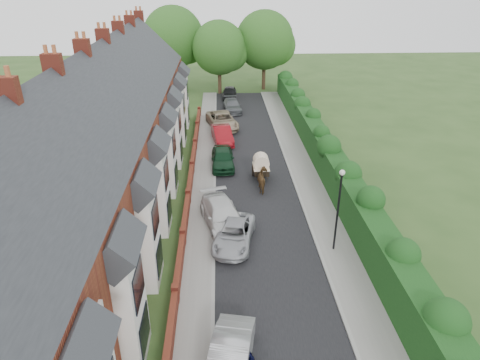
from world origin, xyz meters
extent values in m
plane|color=#2D4C1E|center=(0.00, 0.00, 0.00)|extent=(140.00, 140.00, 0.00)
cube|color=black|center=(-0.50, 11.00, 0.01)|extent=(6.00, 58.00, 0.02)
cube|color=gray|center=(3.60, 11.00, 0.06)|extent=(2.20, 58.00, 0.12)
cube|color=gray|center=(-4.35, 11.00, 0.06)|extent=(1.70, 58.00, 0.12)
cube|color=gray|center=(2.55, 11.00, 0.07)|extent=(0.18, 58.00, 0.13)
cube|color=gray|center=(-3.55, 11.00, 0.07)|extent=(0.18, 58.00, 0.13)
cube|color=#123A14|center=(5.40, 11.00, 1.25)|extent=(1.50, 58.00, 2.50)
cube|color=#994327|center=(-11.00, 10.00, 3.25)|extent=(8.00, 40.00, 6.50)
cube|color=#27292F|center=(-11.00, 10.00, 6.50)|extent=(8.00, 40.20, 8.00)
cube|color=#27292F|center=(-6.80, -8.10, 5.60)|extent=(1.70, 2.60, 1.70)
cube|color=white|center=(-6.95, -6.10, 4.40)|extent=(0.12, 1.20, 1.60)
cube|color=white|center=(-6.65, -3.10, 2.60)|extent=(0.70, 2.40, 5.20)
cube|color=black|center=(-6.28, -3.10, 1.40)|extent=(0.06, 1.80, 1.60)
cube|color=black|center=(-6.28, -3.10, 3.80)|extent=(0.06, 1.80, 1.60)
cube|color=#27292F|center=(-6.80, -3.10, 5.60)|extent=(1.70, 2.60, 1.70)
cube|color=#3F2D2D|center=(-6.96, -1.00, 1.05)|extent=(0.08, 0.90, 2.10)
cube|color=white|center=(-6.95, -1.10, 4.40)|extent=(0.12, 1.20, 1.60)
cube|color=white|center=(-6.65, 1.90, 2.60)|extent=(0.70, 2.40, 5.20)
cube|color=black|center=(-6.28, 1.90, 1.40)|extent=(0.06, 1.80, 1.60)
cube|color=black|center=(-6.28, 1.90, 3.80)|extent=(0.06, 1.80, 1.60)
cube|color=#27292F|center=(-6.80, 1.90, 5.60)|extent=(1.70, 2.60, 1.70)
cube|color=#3F2D2D|center=(-6.96, 4.00, 1.05)|extent=(0.08, 0.90, 2.10)
cube|color=white|center=(-6.95, 3.90, 4.40)|extent=(0.12, 1.20, 1.60)
cube|color=white|center=(-6.65, 6.90, 2.60)|extent=(0.70, 2.40, 5.20)
cube|color=black|center=(-6.28, 6.90, 1.40)|extent=(0.06, 1.80, 1.60)
cube|color=black|center=(-6.28, 6.90, 3.80)|extent=(0.06, 1.80, 1.60)
cube|color=#27292F|center=(-6.80, 6.90, 5.60)|extent=(1.70, 2.60, 1.70)
cube|color=#3F2D2D|center=(-6.96, 9.00, 1.05)|extent=(0.08, 0.90, 2.10)
cube|color=white|center=(-6.95, 8.90, 4.40)|extent=(0.12, 1.20, 1.60)
cube|color=white|center=(-6.65, 11.90, 2.60)|extent=(0.70, 2.40, 5.20)
cube|color=black|center=(-6.28, 11.90, 1.40)|extent=(0.06, 1.80, 1.60)
cube|color=black|center=(-6.28, 11.90, 3.80)|extent=(0.06, 1.80, 1.60)
cube|color=#27292F|center=(-6.80, 11.90, 5.60)|extent=(1.70, 2.60, 1.70)
cube|color=#3F2D2D|center=(-6.96, 14.00, 1.05)|extent=(0.08, 0.90, 2.10)
cube|color=white|center=(-6.95, 13.90, 4.40)|extent=(0.12, 1.20, 1.60)
cube|color=white|center=(-6.65, 16.90, 2.60)|extent=(0.70, 2.40, 5.20)
cube|color=black|center=(-6.28, 16.90, 1.40)|extent=(0.06, 1.80, 1.60)
cube|color=black|center=(-6.28, 16.90, 3.80)|extent=(0.06, 1.80, 1.60)
cube|color=#27292F|center=(-6.80, 16.90, 5.60)|extent=(1.70, 2.60, 1.70)
cube|color=#3F2D2D|center=(-6.96, 19.00, 1.05)|extent=(0.08, 0.90, 2.10)
cube|color=white|center=(-6.95, 18.90, 4.40)|extent=(0.12, 1.20, 1.60)
cube|color=white|center=(-6.65, 21.90, 2.60)|extent=(0.70, 2.40, 5.20)
cube|color=black|center=(-6.28, 21.90, 1.40)|extent=(0.06, 1.80, 1.60)
cube|color=black|center=(-6.28, 21.90, 3.80)|extent=(0.06, 1.80, 1.60)
cube|color=#27292F|center=(-6.80, 21.90, 5.60)|extent=(1.70, 2.60, 1.70)
cube|color=#3F2D2D|center=(-6.96, 24.00, 1.05)|extent=(0.08, 0.90, 2.10)
cube|color=white|center=(-6.95, 23.90, 4.40)|extent=(0.12, 1.20, 1.60)
cube|color=white|center=(-6.65, 26.90, 2.60)|extent=(0.70, 2.40, 5.20)
cube|color=black|center=(-6.28, 26.90, 1.40)|extent=(0.06, 1.80, 1.60)
cube|color=black|center=(-6.28, 26.90, 3.80)|extent=(0.06, 1.80, 1.60)
cube|color=#27292F|center=(-6.80, 26.90, 5.60)|extent=(1.70, 2.60, 1.70)
cube|color=#3F2D2D|center=(-6.96, 29.00, 1.05)|extent=(0.08, 0.90, 2.10)
cube|color=white|center=(-6.95, 28.90, 4.40)|extent=(0.12, 1.20, 1.60)
cube|color=maroon|center=(-11.00, 0.00, 10.30)|extent=(0.90, 0.50, 1.60)
cylinder|color=#9F542F|center=(-10.80, 0.00, 11.25)|extent=(0.20, 0.20, 0.50)
cube|color=maroon|center=(-11.00, 5.00, 10.30)|extent=(0.90, 0.50, 1.60)
cylinder|color=#9F542F|center=(-11.20, 5.00, 11.25)|extent=(0.20, 0.20, 0.50)
cylinder|color=#9F542F|center=(-10.80, 5.00, 11.25)|extent=(0.20, 0.20, 0.50)
cube|color=maroon|center=(-11.00, 10.00, 10.30)|extent=(0.90, 0.50, 1.60)
cylinder|color=#9F542F|center=(-11.20, 10.00, 11.25)|extent=(0.20, 0.20, 0.50)
cylinder|color=#9F542F|center=(-10.80, 10.00, 11.25)|extent=(0.20, 0.20, 0.50)
cube|color=maroon|center=(-11.00, 15.00, 10.30)|extent=(0.90, 0.50, 1.60)
cylinder|color=#9F542F|center=(-11.20, 15.00, 11.25)|extent=(0.20, 0.20, 0.50)
cylinder|color=#9F542F|center=(-10.80, 15.00, 11.25)|extent=(0.20, 0.20, 0.50)
cube|color=maroon|center=(-11.00, 20.00, 10.30)|extent=(0.90, 0.50, 1.60)
cylinder|color=#9F542F|center=(-11.20, 20.00, 11.25)|extent=(0.20, 0.20, 0.50)
cylinder|color=#9F542F|center=(-10.80, 20.00, 11.25)|extent=(0.20, 0.20, 0.50)
cube|color=maroon|center=(-11.00, 25.00, 10.30)|extent=(0.90, 0.50, 1.60)
cylinder|color=#9F542F|center=(-11.20, 25.00, 11.25)|extent=(0.20, 0.20, 0.50)
cylinder|color=#9F542F|center=(-10.80, 25.00, 11.25)|extent=(0.20, 0.20, 0.50)
cube|color=maroon|center=(-11.00, 30.00, 10.30)|extent=(0.90, 0.50, 1.60)
cylinder|color=#9F542F|center=(-11.20, 30.00, 11.25)|extent=(0.20, 0.20, 0.50)
cylinder|color=#9F542F|center=(-10.80, 30.00, 11.25)|extent=(0.20, 0.20, 0.50)
cube|color=maroon|center=(-5.35, -2.50, 0.45)|extent=(0.30, 4.70, 0.90)
cube|color=maroon|center=(-5.35, 2.50, 0.45)|extent=(0.30, 4.70, 0.90)
cube|color=maroon|center=(-5.35, 7.50, 0.45)|extent=(0.30, 4.70, 0.90)
cube|color=maroon|center=(-5.35, 12.50, 0.45)|extent=(0.30, 4.70, 0.90)
cube|color=maroon|center=(-5.35, 17.50, 0.45)|extent=(0.30, 4.70, 0.90)
cube|color=maroon|center=(-5.35, 22.50, 0.45)|extent=(0.30, 4.70, 0.90)
cube|color=maroon|center=(-5.35, 27.50, 0.45)|extent=(0.30, 4.70, 0.90)
cube|color=maroon|center=(-5.35, 0.00, 0.55)|extent=(0.35, 0.35, 1.10)
cube|color=maroon|center=(-5.35, 5.00, 0.55)|extent=(0.35, 0.35, 1.10)
cube|color=maroon|center=(-5.35, 10.00, 0.55)|extent=(0.35, 0.35, 1.10)
cube|color=maroon|center=(-5.35, 15.00, 0.55)|extent=(0.35, 0.35, 1.10)
cube|color=maroon|center=(-5.35, 20.00, 0.55)|extent=(0.35, 0.35, 1.10)
cube|color=maroon|center=(-5.35, 25.00, 0.55)|extent=(0.35, 0.35, 1.10)
cube|color=maroon|center=(-5.35, 30.00, 0.55)|extent=(0.35, 0.35, 1.10)
cylinder|color=black|center=(3.40, 4.00, 2.40)|extent=(0.12, 0.12, 4.80)
cylinder|color=black|center=(3.40, 4.00, 4.85)|extent=(0.20, 0.20, 0.10)
sphere|color=silver|center=(3.40, 4.00, 5.00)|extent=(0.32, 0.32, 0.32)
cylinder|color=#332316|center=(-3.00, 40.00, 2.38)|extent=(0.50, 0.50, 4.75)
sphere|color=#22531B|center=(-3.00, 40.00, 5.89)|extent=(6.80, 6.80, 6.80)
sphere|color=#22531B|center=(-1.64, 40.30, 5.23)|extent=(4.76, 4.76, 4.76)
cylinder|color=#332316|center=(3.00, 42.00, 2.62)|extent=(0.50, 0.50, 5.25)
sphere|color=#22531B|center=(3.00, 42.00, 6.51)|extent=(7.60, 7.60, 7.60)
sphere|color=#22531B|center=(4.52, 42.30, 5.78)|extent=(5.32, 5.32, 5.32)
cylinder|color=#332316|center=(-9.00, 43.00, 2.75)|extent=(0.50, 0.50, 5.50)
sphere|color=#22531B|center=(-9.00, 43.00, 6.82)|extent=(8.00, 8.00, 8.00)
sphere|color=#22531B|center=(-7.40, 43.30, 6.05)|extent=(5.60, 5.60, 5.60)
imported|color=#A6A8AE|center=(-2.33, 5.00, 0.64)|extent=(2.99, 4.93, 1.28)
imported|color=silver|center=(-3.00, 7.00, 0.76)|extent=(3.36, 5.63, 1.53)
imported|color=black|center=(-2.89, 16.20, 0.78)|extent=(1.94, 4.60, 1.55)
imported|color=maroon|center=(-2.87, 21.80, 0.77)|extent=(2.25, 4.85, 1.54)
imported|color=tan|center=(-2.84, 26.11, 0.78)|extent=(3.74, 6.01, 1.55)
imported|color=#57595E|center=(-1.60, 31.84, 0.67)|extent=(2.21, 4.74, 1.34)
imported|color=black|center=(-1.78, 37.42, 0.72)|extent=(1.96, 4.35, 1.45)
imported|color=#53391E|center=(0.06, 11.78, 0.80)|extent=(1.00, 1.96, 1.61)
cube|color=black|center=(0.06, 13.82, 0.79)|extent=(1.11, 1.85, 0.46)
cylinder|color=beige|center=(0.06, 13.82, 1.43)|extent=(1.20, 1.15, 1.20)
cube|color=beige|center=(0.06, 13.82, 1.02)|extent=(1.22, 1.89, 0.04)
cylinder|color=black|center=(-0.54, 14.37, 0.42)|extent=(0.07, 0.83, 0.83)
cylinder|color=black|center=(0.66, 14.37, 0.42)|extent=(0.07, 0.83, 0.83)
cylinder|color=black|center=(-0.26, 12.80, 0.83)|extent=(0.06, 1.66, 0.06)
cylinder|color=black|center=(0.38, 12.80, 0.83)|extent=(0.06, 1.66, 0.06)
camera|label=1|loc=(-3.00, -16.25, 14.59)|focal=32.00mm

